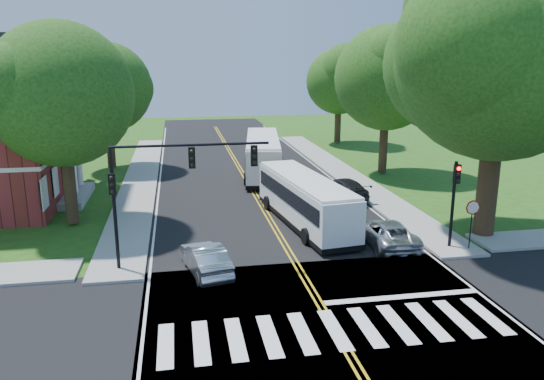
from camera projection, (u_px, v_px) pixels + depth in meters
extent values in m
plane|color=#234D13|center=(331.00, 323.00, 19.59)|extent=(140.00, 140.00, 0.00)
cube|color=black|center=(257.00, 198.00, 36.76)|extent=(14.00, 96.00, 0.01)
cube|color=black|center=(331.00, 323.00, 19.59)|extent=(60.00, 12.00, 0.01)
cube|color=gold|center=(249.00, 185.00, 40.57)|extent=(0.36, 70.00, 0.01)
cube|color=silver|center=(159.00, 189.00, 39.40)|extent=(0.12, 70.00, 0.01)
cube|color=silver|center=(335.00, 181.00, 41.74)|extent=(0.12, 70.00, 0.01)
cube|color=silver|center=(335.00, 329.00, 19.11)|extent=(12.60, 3.00, 0.01)
cube|color=silver|center=(402.00, 297.00, 21.71)|extent=(6.60, 0.40, 0.01)
cube|color=gray|center=(141.00, 180.00, 41.99)|extent=(2.60, 40.00, 0.15)
cube|color=gray|center=(342.00, 172.00, 44.85)|extent=(2.60, 40.00, 0.15)
cylinder|color=#301F13|center=(488.00, 180.00, 28.34)|extent=(1.10, 1.10, 6.00)
sphere|color=#3B6E20|center=(501.00, 55.00, 26.74)|extent=(10.80, 10.80, 10.80)
cylinder|color=#301F13|center=(69.00, 183.00, 30.34)|extent=(0.70, 0.70, 4.80)
sphere|color=#3B6E20|center=(61.00, 94.00, 29.11)|extent=(8.00, 8.00, 8.00)
cylinder|color=#301F13|center=(110.00, 142.00, 45.73)|extent=(0.70, 0.70, 4.40)
sphere|color=#3B6E20|center=(106.00, 87.00, 44.59)|extent=(7.60, 7.60, 7.60)
cylinder|color=#301F13|center=(383.00, 142.00, 43.81)|extent=(0.70, 0.70, 5.00)
sphere|color=#3B6E20|center=(387.00, 78.00, 42.53)|extent=(8.40, 8.40, 8.40)
cylinder|color=#301F13|center=(338.00, 123.00, 59.32)|extent=(0.70, 0.70, 4.40)
sphere|color=#3B6E20|center=(339.00, 81.00, 58.21)|extent=(7.20, 7.20, 7.20)
cube|color=silver|center=(69.00, 136.00, 35.45)|extent=(1.40, 6.00, 0.45)
cube|color=gray|center=(75.00, 196.00, 36.47)|extent=(1.80, 6.00, 0.50)
cylinder|color=silver|center=(66.00, 177.00, 33.92)|extent=(0.50, 0.50, 4.20)
cylinder|color=silver|center=(73.00, 169.00, 36.01)|extent=(0.50, 0.50, 4.20)
cylinder|color=silver|center=(78.00, 163.00, 38.11)|extent=(0.50, 0.50, 4.20)
cylinder|color=black|center=(115.00, 220.00, 23.77)|extent=(0.16, 0.16, 4.60)
cube|color=black|center=(112.00, 184.00, 23.21)|extent=(0.30, 0.22, 0.95)
sphere|color=black|center=(111.00, 178.00, 23.01)|extent=(0.18, 0.18, 0.18)
cylinder|color=black|center=(191.00, 145.00, 23.57)|extent=(7.00, 0.12, 0.12)
cube|color=black|center=(192.00, 158.00, 23.56)|extent=(0.30, 0.22, 0.95)
cube|color=black|center=(254.00, 156.00, 24.04)|extent=(0.30, 0.22, 0.95)
cylinder|color=black|center=(453.00, 204.00, 26.62)|extent=(0.16, 0.16, 4.40)
cube|color=black|center=(457.00, 174.00, 26.09)|extent=(0.30, 0.22, 0.95)
sphere|color=#FF0A05|center=(459.00, 169.00, 25.88)|extent=(0.18, 0.18, 0.18)
cylinder|color=black|center=(471.00, 227.00, 26.56)|extent=(0.06, 0.06, 2.20)
cylinder|color=#A50A07|center=(473.00, 207.00, 26.27)|extent=(0.76, 0.04, 0.76)
cube|color=white|center=(305.00, 201.00, 30.81)|extent=(3.68, 10.93, 2.50)
cube|color=black|center=(305.00, 193.00, 30.70)|extent=(3.66, 10.19, 0.86)
cube|color=black|center=(276.00, 176.00, 35.73)|extent=(2.22, 0.39, 1.45)
cube|color=orange|center=(276.00, 164.00, 35.53)|extent=(1.54, 0.30, 0.29)
cube|color=black|center=(304.00, 219.00, 31.09)|extent=(3.75, 11.03, 0.27)
cube|color=white|center=(305.00, 179.00, 30.49)|extent=(3.60, 10.60, 0.20)
cylinder|color=black|center=(302.00, 200.00, 34.67)|extent=(0.40, 0.90, 0.87)
cylinder|color=black|center=(267.00, 203.00, 33.98)|extent=(0.40, 0.90, 0.87)
cylinder|color=black|center=(347.00, 232.00, 28.38)|extent=(0.40, 0.90, 0.87)
cylinder|color=black|center=(306.00, 236.00, 27.69)|extent=(0.40, 0.90, 0.87)
cube|color=white|center=(263.00, 156.00, 43.75)|extent=(4.36, 12.26, 2.80)
cube|color=black|center=(263.00, 150.00, 43.62)|extent=(4.30, 11.44, 0.97)
cube|color=black|center=(262.00, 140.00, 49.53)|extent=(2.48, 0.47, 1.63)
cube|color=orange|center=(262.00, 130.00, 49.30)|extent=(1.73, 0.36, 0.33)
cube|color=black|center=(263.00, 170.00, 44.05)|extent=(4.42, 12.37, 0.31)
cube|color=white|center=(263.00, 138.00, 43.39)|extent=(4.26, 11.89, 0.22)
cylinder|color=black|center=(277.00, 160.00, 47.90)|extent=(0.47, 1.01, 0.98)
cylinder|color=black|center=(248.00, 160.00, 47.82)|extent=(0.47, 1.01, 0.98)
cylinder|color=black|center=(281.00, 178.00, 40.50)|extent=(0.47, 1.01, 0.98)
cylinder|color=black|center=(246.00, 179.00, 40.43)|extent=(0.47, 1.01, 0.98)
imported|color=silver|center=(206.00, 259.00, 23.93)|extent=(2.31, 4.40, 1.38)
imported|color=#BABDC2|center=(388.00, 233.00, 27.49)|extent=(2.40, 4.85, 1.32)
imported|color=black|center=(343.00, 188.00, 36.61)|extent=(2.95, 5.14, 1.40)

